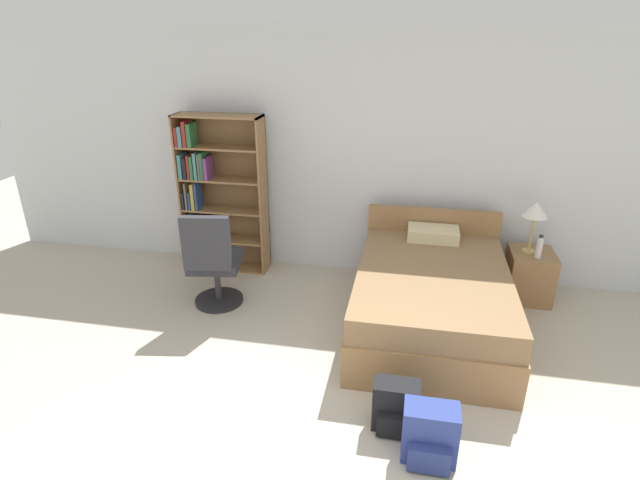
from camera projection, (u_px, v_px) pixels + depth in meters
name	position (u px, v px, depth m)	size (l,w,h in m)	color
wall_back	(381.00, 158.00, 5.23)	(9.00, 0.06, 2.60)	silver
bookshelf	(213.00, 194.00, 5.49)	(0.94, 0.29, 1.74)	olive
bed	(431.00, 297.00, 4.53)	(1.34, 1.93, 0.86)	olive
office_chair	(213.00, 263.00, 4.79)	(0.55, 0.63, 1.03)	#232326
nightstand	(529.00, 275.00, 5.05)	(0.42, 0.48, 0.51)	olive
table_lamp	(535.00, 211.00, 4.79)	(0.24, 0.24, 0.52)	tan
water_bottle	(539.00, 247.00, 4.80)	(0.06, 0.06, 0.24)	silver
backpack_blue	(430.00, 435.00, 3.17)	(0.35, 0.28, 0.39)	navy
backpack_black	(396.00, 407.00, 3.42)	(0.32, 0.24, 0.36)	black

